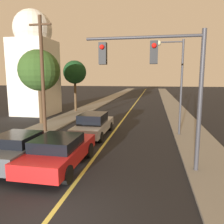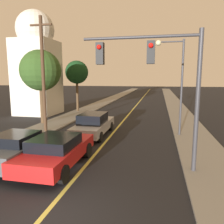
# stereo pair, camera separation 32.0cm
# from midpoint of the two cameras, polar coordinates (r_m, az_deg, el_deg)

# --- Properties ---
(ground_plane) EXTENTS (200.00, 200.00, 0.00)m
(ground_plane) POSITION_cam_midpoint_polar(r_m,az_deg,el_deg) (7.01, -17.34, -25.80)
(ground_plane) COLOR black
(road_surface) EXTENTS (8.52, 80.00, 0.01)m
(road_surface) POSITION_cam_midpoint_polar(r_m,az_deg,el_deg) (41.26, 7.93, 3.33)
(road_surface) COLOR black
(road_surface) RESTS_ON ground
(sidewalk_left) EXTENTS (2.50, 80.00, 0.12)m
(sidewalk_left) POSITION_cam_midpoint_polar(r_m,az_deg,el_deg) (42.01, 0.40, 3.59)
(sidewalk_left) COLOR gray
(sidewalk_left) RESTS_ON ground
(sidewalk_right) EXTENTS (2.50, 80.00, 0.12)m
(sidewalk_right) POSITION_cam_midpoint_polar(r_m,az_deg,el_deg) (41.22, 15.60, 3.16)
(sidewalk_right) COLOR gray
(sidewalk_right) RESTS_ON ground
(car_near_lane_front) EXTENTS (2.09, 4.59, 1.43)m
(car_near_lane_front) POSITION_cam_midpoint_polar(r_m,az_deg,el_deg) (10.05, -13.35, -9.77)
(car_near_lane_front) COLOR red
(car_near_lane_front) RESTS_ON ground
(car_near_lane_second) EXTENTS (1.96, 4.96, 1.56)m
(car_near_lane_second) POSITION_cam_midpoint_polar(r_m,az_deg,el_deg) (15.11, -4.23, -3.20)
(car_near_lane_second) COLOR #A5A8B2
(car_near_lane_second) RESTS_ON ground
(car_outer_lane_front) EXTENTS (1.97, 3.95, 1.49)m
(car_outer_lane_front) POSITION_cam_midpoint_polar(r_m,az_deg,el_deg) (10.90, -22.58, -8.68)
(car_outer_lane_front) COLOR #474C51
(car_outer_lane_front) RESTS_ON ground
(traffic_signal_mast) EXTENTS (4.79, 0.42, 5.70)m
(traffic_signal_mast) POSITION_cam_midpoint_polar(r_m,az_deg,el_deg) (9.19, 12.88, 10.33)
(traffic_signal_mast) COLOR #333338
(traffic_signal_mast) RESTS_ON ground
(streetlamp_right) EXTENTS (1.85, 0.36, 6.30)m
(streetlamp_right) POSITION_cam_midpoint_polar(r_m,az_deg,el_deg) (15.24, 16.72, 9.61)
(streetlamp_right) COLOR #333338
(streetlamp_right) RESTS_ON ground
(utility_pole_left) EXTENTS (1.60, 0.24, 8.00)m
(utility_pole_left) POSITION_cam_midpoint_polar(r_m,az_deg,el_deg) (16.25, -17.02, 9.70)
(utility_pole_left) COLOR #422D1E
(utility_pole_left) RESTS_ON ground
(tree_left_near) EXTENTS (3.38, 3.38, 6.13)m
(tree_left_near) POSITION_cam_midpoint_polar(r_m,az_deg,el_deg) (19.28, -17.68, 10.22)
(tree_left_near) COLOR #4C3823
(tree_left_near) RESTS_ON ground
(tree_left_far) EXTENTS (2.62, 2.62, 5.78)m
(tree_left_far) POSITION_cam_midpoint_polar(r_m,az_deg,el_deg) (25.60, -8.83, 10.15)
(tree_left_far) COLOR #4C3823
(tree_left_far) RESTS_ON ground
(domed_building_left) EXTENTS (4.06, 4.06, 10.94)m
(domed_building_left) POSITION_cam_midpoint_polar(r_m,az_deg,el_deg) (25.28, -18.69, 12.10)
(domed_building_left) COLOR beige
(domed_building_left) RESTS_ON ground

